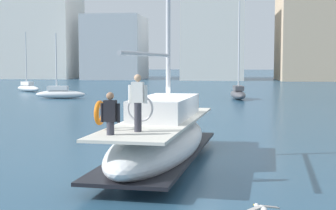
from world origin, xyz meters
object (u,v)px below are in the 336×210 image
moored_sloop_far (60,93)px  moored_cutter_left (238,93)px  seagull (261,208)px  main_sailboat (161,137)px  moored_catamaran (28,87)px

moored_sloop_far → moored_cutter_left: moored_cutter_left is taller
moored_sloop_far → seagull: (16.11, -33.74, -0.35)m
moored_cutter_left → main_sailboat: bearing=-95.9°
main_sailboat → moored_catamaran: (-20.31, 38.37, -0.41)m
moored_sloop_far → moored_catamaran: size_ratio=0.89×
seagull → moored_sloop_far: bearing=115.5°
moored_cutter_left → seagull: (-0.13, -34.89, -0.43)m
moored_catamaran → moored_cutter_left: bearing=-20.6°
moored_sloop_far → moored_cutter_left: size_ratio=0.68×
main_sailboat → seagull: bearing=-61.1°
main_sailboat → moored_catamaran: size_ratio=1.86×
moored_sloop_far → seagull: 37.39m
main_sailboat → seagull: (2.94, -5.32, -0.76)m
moored_sloop_far → moored_catamaran: (-7.14, 9.94, 0.00)m
moored_catamaran → moored_cutter_left: 24.98m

